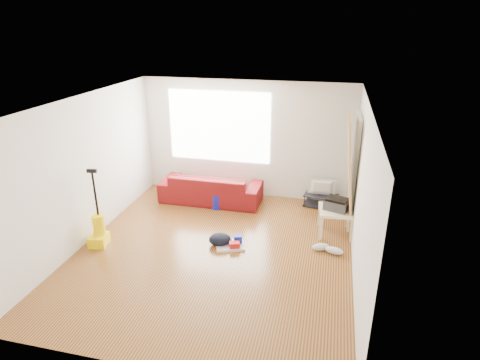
% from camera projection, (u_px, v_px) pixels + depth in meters
% --- Properties ---
extents(room, '(4.51, 5.01, 2.51)m').
position_uv_depth(room, '(219.00, 180.00, 6.38)').
color(room, '#4B2A11').
rests_on(room, ground).
extents(sofa, '(2.12, 0.83, 0.62)m').
position_uv_depth(sofa, '(211.00, 201.00, 8.62)').
color(sofa, '#570B15').
rests_on(sofa, ground).
extents(tv_stand, '(0.73, 0.50, 0.25)m').
position_uv_depth(tv_stand, '(321.00, 200.00, 8.33)').
color(tv_stand, black).
rests_on(tv_stand, ground).
extents(tv, '(0.56, 0.07, 0.32)m').
position_uv_depth(tv, '(322.00, 188.00, 8.22)').
color(tv, black).
rests_on(tv, tv_stand).
extents(side_table, '(0.64, 0.64, 0.48)m').
position_uv_depth(side_table, '(336.00, 213.00, 7.17)').
color(side_table, beige).
rests_on(side_table, ground).
extents(printer, '(0.48, 0.42, 0.21)m').
position_uv_depth(printer, '(337.00, 204.00, 7.11)').
color(printer, '#2F2F30').
rests_on(printer, side_table).
extents(bucket, '(0.39, 0.39, 0.32)m').
position_uv_depth(bucket, '(218.00, 207.00, 8.33)').
color(bucket, '#11138C').
rests_on(bucket, ground).
extents(toilet_paper, '(0.12, 0.12, 0.11)m').
position_uv_depth(toilet_paper, '(219.00, 197.00, 8.27)').
color(toilet_paper, white).
rests_on(toilet_paper, bucket).
extents(cleaning_tray, '(0.58, 0.52, 0.17)m').
position_uv_depth(cleaning_tray, '(231.00, 243.00, 6.88)').
color(cleaning_tray, silver).
rests_on(cleaning_tray, ground).
extents(backpack, '(0.45, 0.39, 0.21)m').
position_uv_depth(backpack, '(220.00, 245.00, 6.94)').
color(backpack, black).
rests_on(backpack, ground).
extents(sneakers, '(0.55, 0.28, 0.12)m').
position_uv_depth(sneakers, '(327.00, 249.00, 6.70)').
color(sneakers, '#BAB9C5').
rests_on(sneakers, ground).
extents(vacuum, '(0.34, 0.37, 1.36)m').
position_uv_depth(vacuum, '(99.00, 231.00, 6.87)').
color(vacuum, '#FFDC00').
rests_on(vacuum, ground).
extents(door_panel, '(0.26, 0.84, 2.10)m').
position_uv_depth(door_panel, '(344.00, 228.00, 7.48)').
color(door_panel, '#A67752').
rests_on(door_panel, ground).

